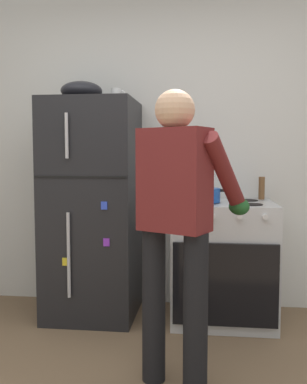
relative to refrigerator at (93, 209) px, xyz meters
name	(u,v)px	position (x,y,z in m)	size (l,w,h in m)	color
kitchen_wall_back	(163,145)	(0.51, 0.38, 0.51)	(6.00, 0.10, 2.70)	silver
refrigerator	(93,209)	(0.00, 0.00, 0.00)	(0.68, 0.72, 1.68)	black
stove_range	(223,262)	(1.01, -0.01, -0.39)	(0.76, 0.67, 0.91)	silver
person_cook	(178,212)	(0.73, -0.98, 0.12)	(0.65, 0.71, 1.60)	black
red_pot	(203,195)	(0.85, -0.05, 0.12)	(0.36, 0.26, 0.10)	#19479E
coffee_mug	(116,94)	(0.18, 0.05, 0.89)	(0.11, 0.08, 0.10)	silver
pepper_mill	(262,188)	(1.31, 0.20, 0.16)	(0.05, 0.05, 0.18)	brown
mixing_bowl	(82,91)	(-0.08, 0.00, 0.91)	(0.32, 0.32, 0.14)	black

